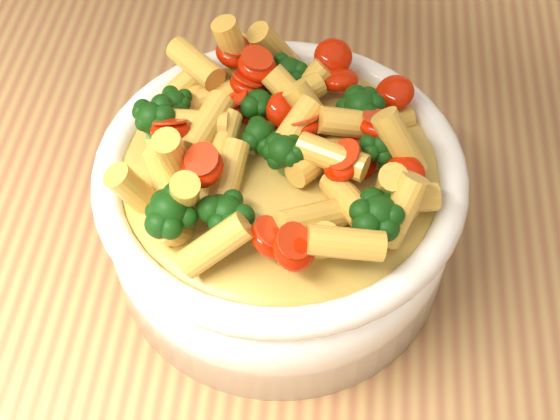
{
  "coord_description": "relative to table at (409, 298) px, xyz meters",
  "views": [
    {
      "loc": [
        -0.07,
        -0.33,
        1.34
      ],
      "look_at": [
        -0.1,
        -0.03,
        0.95
      ],
      "focal_mm": 50.0,
      "sensor_mm": 36.0,
      "label": 1
    }
  ],
  "objects": [
    {
      "name": "pasta_salad",
      "position": [
        -0.1,
        -0.03,
        0.21
      ],
      "size": [
        0.18,
        0.18,
        0.04
      ],
      "color": "gold",
      "rests_on": "serving_bowl"
    },
    {
      "name": "table",
      "position": [
        0.0,
        0.0,
        0.0
      ],
      "size": [
        1.2,
        0.8,
        0.9
      ],
      "color": "#AF824B",
      "rests_on": "ground"
    },
    {
      "name": "serving_bowl",
      "position": [
        -0.1,
        -0.03,
        0.15
      ],
      "size": [
        0.22,
        0.22,
        0.1
      ],
      "color": "white",
      "rests_on": "table"
    }
  ]
}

